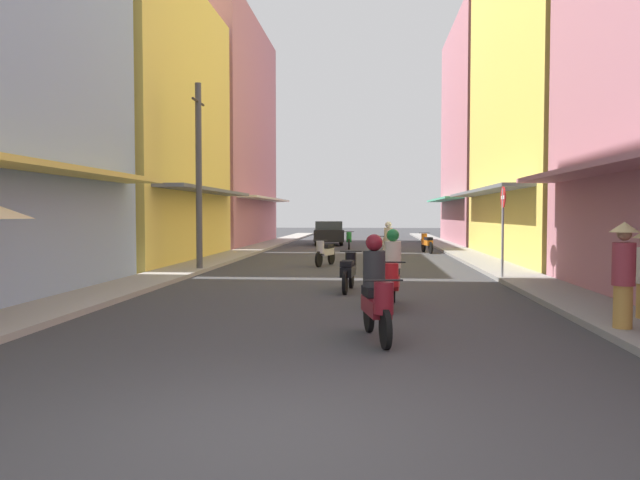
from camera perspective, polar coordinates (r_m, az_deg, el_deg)
ground_plane at (r=26.50m, az=2.89°, el=-1.61°), size 112.23×112.23×0.00m
sidewalk_left at (r=27.17m, az=-8.13°, el=-1.41°), size 1.54×59.01×0.12m
sidewalk_right at (r=26.83m, az=14.05°, el=-1.50°), size 1.54×59.01×0.12m
building_left_mid at (r=25.66m, az=-18.09°, el=10.27°), size 7.05×11.20×10.85m
building_left_far at (r=38.14m, az=-10.32°, el=9.81°), size 7.05×13.62×13.58m
building_right_mid at (r=27.12m, az=22.88°, el=15.66°), size 7.05×13.49×16.34m
building_right_far at (r=39.88m, az=16.70°, el=9.55°), size 7.05×12.00×13.75m
motorbike_silver at (r=21.92m, az=0.45°, el=-1.14°), size 0.72×1.75×0.96m
motorbike_maroon at (r=9.09m, az=5.34°, el=-5.00°), size 0.61×1.79×1.58m
motorbike_orange at (r=29.74m, az=10.05°, el=-0.23°), size 0.61×1.79×0.96m
motorbike_white at (r=25.05m, az=6.41°, el=-0.25°), size 0.55×1.81×1.58m
motorbike_red at (r=12.33m, az=6.84°, el=-3.04°), size 0.55×1.81×1.58m
motorbike_black at (r=14.78m, az=2.72°, el=-2.89°), size 0.55×1.81×0.96m
motorbike_green at (r=32.53m, az=2.75°, el=0.03°), size 0.55×1.81×0.96m
parked_car at (r=36.86m, az=0.83°, el=0.69°), size 2.06×4.22×1.45m
pedestrian_midway at (r=10.41m, az=26.74°, el=-2.70°), size 0.44×0.44×1.76m
utility_pole at (r=20.05m, az=-11.37°, el=5.97°), size 0.20×1.20×6.10m
street_sign_no_entry at (r=17.64m, az=16.88°, el=1.82°), size 0.07×0.60×2.65m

